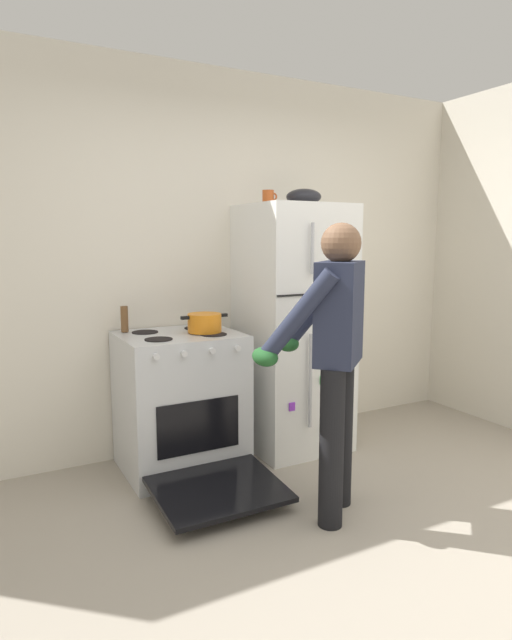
# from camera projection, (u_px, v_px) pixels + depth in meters

# --- Properties ---
(ground) EXTENTS (8.00, 8.00, 0.00)m
(ground) POSITION_uv_depth(u_px,v_px,m) (394.00, 574.00, 2.45)
(ground) COLOR #9E9384
(kitchen_wall_back) EXTENTS (6.00, 0.10, 2.70)m
(kitchen_wall_back) POSITION_uv_depth(u_px,v_px,m) (217.00, 262.00, 3.95)
(kitchen_wall_back) COLOR silver
(kitchen_wall_back) RESTS_ON ground
(refrigerator) EXTENTS (0.68, 0.72, 1.75)m
(refrigerator) POSITION_uv_depth(u_px,v_px,m) (293.00, 328.00, 3.88)
(refrigerator) COLOR white
(refrigerator) RESTS_ON ground
(stove_range) EXTENTS (0.76, 1.22, 0.91)m
(stove_range) POSITION_uv_depth(u_px,v_px,m) (181.00, 403.00, 3.53)
(stove_range) COLOR silver
(stove_range) RESTS_ON ground
(person_cook) EXTENTS (0.65, 0.68, 1.60)m
(person_cook) POSITION_uv_depth(u_px,v_px,m) (333.00, 346.00, 2.86)
(person_cook) COLOR black
(person_cook) RESTS_ON ground
(red_pot) EXTENTS (0.32, 0.22, 0.12)m
(red_pot) POSITION_uv_depth(u_px,v_px,m) (205.00, 323.00, 3.50)
(red_pot) COLOR orange
(red_pot) RESTS_ON stove_range
(coffee_mug) EXTENTS (0.11, 0.08, 0.10)m
(coffee_mug) POSITION_uv_depth(u_px,v_px,m) (268.00, 197.00, 3.71)
(coffee_mug) COLOR #B24C1E
(coffee_mug) RESTS_ON refrigerator
(pepper_mill) EXTENTS (0.05, 0.05, 0.17)m
(pepper_mill) POSITION_uv_depth(u_px,v_px,m) (124.00, 319.00, 3.50)
(pepper_mill) COLOR brown
(pepper_mill) RESTS_ON stove_range
(mixing_bowl) EXTENTS (0.25, 0.25, 0.11)m
(mixing_bowl) POSITION_uv_depth(u_px,v_px,m) (304.00, 197.00, 3.78)
(mixing_bowl) COLOR black
(mixing_bowl) RESTS_ON refrigerator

